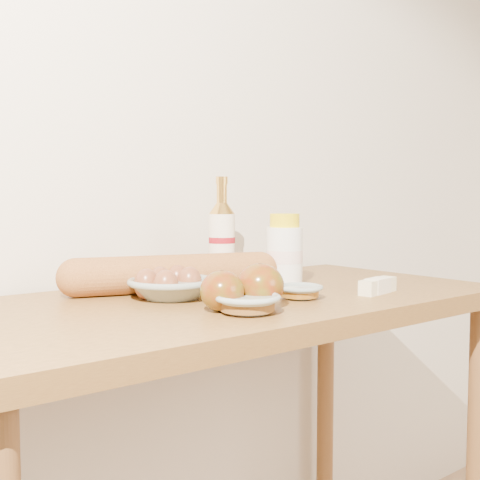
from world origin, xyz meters
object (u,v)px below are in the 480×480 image
object	(u,v)px
bourbon_bottle	(222,241)
baguette	(173,273)
egg_bowl	(170,286)
table	(231,353)
cream_bottle	(284,252)

from	to	relation	value
bourbon_bottle	baguette	world-z (taller)	bourbon_bottle
egg_bowl	table	bearing A→B (deg)	-23.72
bourbon_bottle	baguette	distance (m)	0.17
bourbon_bottle	cream_bottle	world-z (taller)	bourbon_bottle
cream_bottle	baguette	world-z (taller)	cream_bottle
baguette	egg_bowl	bearing A→B (deg)	-107.87
bourbon_bottle	egg_bowl	xyz separation A→B (m)	(-0.20, -0.10, -0.08)
bourbon_bottle	baguette	bearing A→B (deg)	-146.69
table	baguette	world-z (taller)	baguette
table	egg_bowl	bearing A→B (deg)	156.28
table	bourbon_bottle	size ratio (longest dim) A/B	4.67
bourbon_bottle	cream_bottle	bearing A→B (deg)	-21.75
cream_bottle	baguette	distance (m)	0.28
bourbon_bottle	egg_bowl	distance (m)	0.24
table	bourbon_bottle	xyz separation A→B (m)	(0.09, 0.15, 0.23)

